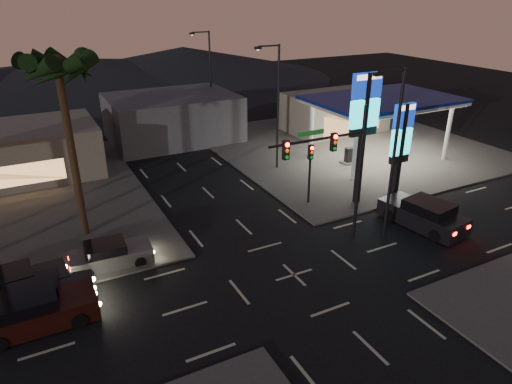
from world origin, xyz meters
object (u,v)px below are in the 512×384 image
car_lane_b_mid (14,287)px  gas_station (382,102)px  pylon_sign_tall (364,114)px  pylon_sign_short (401,138)px  traffic_signal_mast (336,158)px  suv_station (424,215)px  car_lane_a_front (40,296)px  car_lane_a_mid (35,311)px  car_lane_b_front (110,255)px

car_lane_b_mid → gas_station: bearing=14.7°
gas_station → pylon_sign_tall: pylon_sign_tall is taller
pylon_sign_short → traffic_signal_mast: (-7.24, -2.51, 0.57)m
suv_station → car_lane_a_front: bearing=174.2°
traffic_signal_mast → car_lane_a_front: size_ratio=1.63×
pylon_sign_short → car_lane_b_mid: bearing=-179.8°
gas_station → car_lane_a_mid: 30.26m
pylon_sign_tall → car_lane_a_mid: (-20.70, -3.60, -5.62)m
pylon_sign_short → car_lane_a_mid: size_ratio=1.35×
suv_station → pylon_sign_tall: bearing=108.0°
car_lane_a_mid → car_lane_b_front: bearing=41.5°
traffic_signal_mast → suv_station: bearing=-10.3°
car_lane_a_mid → car_lane_b_front: size_ratio=1.17×
pylon_sign_short → car_lane_b_mid: 24.30m
pylon_sign_short → traffic_signal_mast: traffic_signal_mast is taller
car_lane_a_front → suv_station: 22.07m
traffic_signal_mast → car_lane_b_front: (-12.06, 3.36, -4.57)m
car_lane_a_mid → car_lane_b_mid: 2.64m
pylon_sign_tall → car_lane_b_front: (-16.81, -0.15, -5.74)m
car_lane_a_mid → suv_station: bearing=-2.7°
traffic_signal_mast → car_lane_a_front: traffic_signal_mast is taller
car_lane_a_mid → pylon_sign_short: bearing=6.4°
pylon_sign_short → suv_station: 5.38m
gas_station → car_lane_a_mid: gas_station is taller
gas_station → car_lane_a_front: bearing=-162.3°
pylon_sign_short → car_lane_a_front: pylon_sign_short is taller
pylon_sign_tall → traffic_signal_mast: bearing=-143.5°
gas_station → suv_station: size_ratio=2.17×
car_lane_b_front → suv_station: suv_station is taller
pylon_sign_short → car_lane_b_mid: (-23.98, -0.08, -3.92)m
car_lane_a_mid → suv_station: suv_station is taller
car_lane_a_front → gas_station: bearing=17.7°
pylon_sign_tall → suv_station: (1.51, -4.65, -5.56)m
pylon_sign_tall → gas_station: bearing=40.9°
car_lane_b_front → suv_station: bearing=-13.8°
car_lane_b_front → gas_station: bearing=15.3°
gas_station → car_lane_b_mid: bearing=-165.3°
gas_station → traffic_signal_mast: 15.82m
pylon_sign_tall → car_lane_a_front: bearing=-173.3°
car_lane_a_front → car_lane_b_mid: (-1.04, 1.34, 0.02)m
traffic_signal_mast → car_lane_b_front: 13.33m
car_lane_a_front → suv_station: size_ratio=0.87×
car_lane_a_mid → suv_station: size_ratio=0.92×
gas_station → car_lane_a_mid: bearing=-160.3°
pylon_sign_tall → car_lane_b_mid: 22.24m
pylon_sign_short → car_lane_a_mid: pylon_sign_short is taller
gas_station → traffic_signal_mast: (-12.24, -10.01, 0.15)m
pylon_sign_short → car_lane_b_front: size_ratio=1.59×
gas_station → car_lane_b_front: gas_station is taller
pylon_sign_tall → car_lane_a_mid: 21.74m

